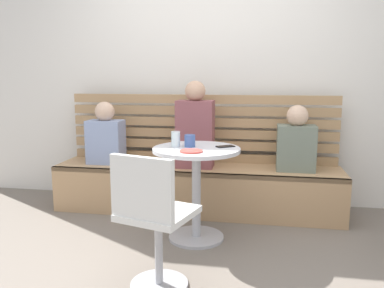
% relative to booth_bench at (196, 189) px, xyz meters
% --- Properties ---
extents(ground, '(8.00, 8.00, 0.00)m').
position_rel_booth_bench_xyz_m(ground, '(0.00, -1.20, -0.22)').
color(ground, '#70665B').
extents(back_wall, '(5.20, 0.10, 2.90)m').
position_rel_booth_bench_xyz_m(back_wall, '(0.00, 0.44, 1.23)').
color(back_wall, silver).
rests_on(back_wall, ground).
extents(booth_bench, '(2.70, 0.52, 0.44)m').
position_rel_booth_bench_xyz_m(booth_bench, '(0.00, 0.00, 0.00)').
color(booth_bench, tan).
rests_on(booth_bench, ground).
extents(booth_backrest, '(2.65, 0.04, 0.67)m').
position_rel_booth_bench_xyz_m(booth_backrest, '(0.00, 0.24, 0.56)').
color(booth_backrest, '#A68157').
rests_on(booth_backrest, booth_bench).
extents(cafe_table, '(0.68, 0.68, 0.74)m').
position_rel_booth_bench_xyz_m(cafe_table, '(0.11, -0.65, 0.30)').
color(cafe_table, '#ADADB2').
rests_on(cafe_table, ground).
extents(white_chair, '(0.50, 0.50, 0.85)m').
position_rel_booth_bench_xyz_m(white_chair, '(-0.02, -1.46, 0.24)').
color(white_chair, '#ADADB2').
rests_on(white_chair, ground).
extents(person_adult, '(0.34, 0.22, 0.81)m').
position_rel_booth_bench_xyz_m(person_adult, '(-0.01, -0.01, 0.58)').
color(person_adult, brown).
rests_on(person_adult, booth_bench).
extents(person_child_left, '(0.34, 0.22, 0.60)m').
position_rel_booth_bench_xyz_m(person_child_left, '(-0.90, -0.00, 0.48)').
color(person_child_left, '#8C9EC6').
rests_on(person_child_left, booth_bench).
extents(person_child_middle, '(0.34, 0.22, 0.59)m').
position_rel_booth_bench_xyz_m(person_child_middle, '(0.91, 0.01, 0.48)').
color(person_child_middle, slate).
rests_on(person_child_middle, booth_bench).
extents(cup_mug_blue, '(0.08, 0.08, 0.09)m').
position_rel_booth_bench_xyz_m(cup_mug_blue, '(0.05, -0.61, 0.57)').
color(cup_mug_blue, '#3D5B9E').
rests_on(cup_mug_blue, cafe_table).
extents(cup_glass_tall, '(0.07, 0.07, 0.12)m').
position_rel_booth_bench_xyz_m(cup_glass_tall, '(-0.06, -0.62, 0.58)').
color(cup_glass_tall, silver).
rests_on(cup_glass_tall, cafe_table).
extents(plate_small, '(0.17, 0.17, 0.01)m').
position_rel_booth_bench_xyz_m(plate_small, '(0.10, -0.82, 0.52)').
color(plate_small, '#DB4C42').
rests_on(plate_small, cafe_table).
extents(phone_on_table, '(0.15, 0.14, 0.01)m').
position_rel_booth_bench_xyz_m(phone_on_table, '(0.32, -0.57, 0.52)').
color(phone_on_table, black).
rests_on(phone_on_table, cafe_table).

